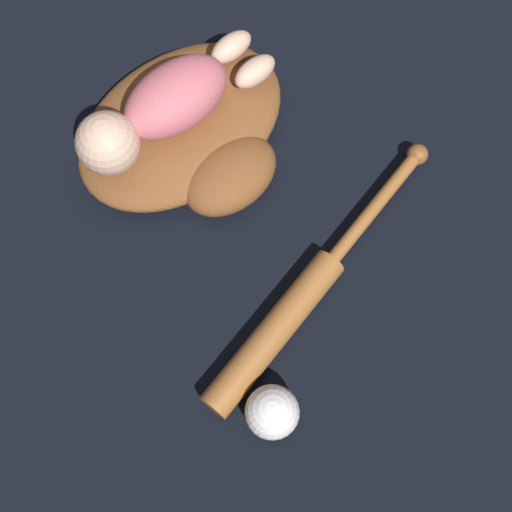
{
  "coord_description": "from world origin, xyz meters",
  "views": [
    {
      "loc": [
        0.25,
        0.6,
        1.07
      ],
      "look_at": [
        0.06,
        0.3,
        0.07
      ],
      "focal_mm": 50.0,
      "sensor_mm": 36.0,
      "label": 1
    }
  ],
  "objects_px": {
    "baby_figure": "(161,108)",
    "baseball_bat": "(296,305)",
    "baseball": "(272,412)",
    "baseball_glove": "(189,133)"
  },
  "relations": [
    {
      "from": "baby_figure",
      "to": "baseball_bat",
      "type": "bearing_deg",
      "value": 92.25
    },
    {
      "from": "baseball_glove",
      "to": "baseball_bat",
      "type": "xyz_separation_m",
      "value": [
        0.02,
        0.33,
        -0.01
      ]
    },
    {
      "from": "baseball_glove",
      "to": "baseball",
      "type": "distance_m",
      "value": 0.47
    },
    {
      "from": "baseball_glove",
      "to": "baseball",
      "type": "relative_size",
      "value": 5.15
    },
    {
      "from": "baseball_glove",
      "to": "baby_figure",
      "type": "bearing_deg",
      "value": -29.54
    },
    {
      "from": "baby_figure",
      "to": "baseball",
      "type": "xyz_separation_m",
      "value": [
        0.11,
        0.47,
        -0.08
      ]
    },
    {
      "from": "baseball_glove",
      "to": "baseball",
      "type": "xyz_separation_m",
      "value": [
        0.14,
        0.45,
        0.0
      ]
    },
    {
      "from": "baseball_glove",
      "to": "baseball_bat",
      "type": "height_order",
      "value": "baseball_glove"
    },
    {
      "from": "baby_figure",
      "to": "baseball",
      "type": "height_order",
      "value": "baby_figure"
    },
    {
      "from": "baby_figure",
      "to": "baseball_bat",
      "type": "relative_size",
      "value": 0.67
    }
  ]
}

